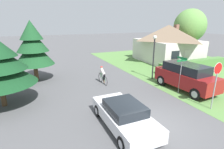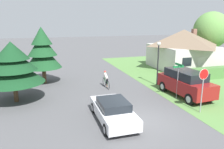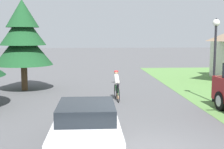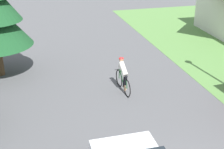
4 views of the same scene
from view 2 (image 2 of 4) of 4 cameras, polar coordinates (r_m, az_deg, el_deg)
The scene contains 12 objects.
ground_plane at distance 13.43m, azimuth 6.76°, elevation -11.99°, with size 140.00×140.00×0.00m, color #515154.
cottage_house at distance 28.53m, azimuth 18.01°, elevation 6.49°, with size 7.27×8.15×4.81m.
hedge_row at distance 24.30m, azimuth 23.36°, elevation 0.26°, with size 8.98×0.90×1.17m, color #4C7A3D.
sedan_left_lane at distance 13.09m, azimuth 0.26°, elevation -9.41°, with size 1.93×4.53×1.33m.
cyclist at distance 19.43m, azimuth -1.57°, elevation -1.40°, with size 0.44×1.80×1.50m.
parked_suv_right at distance 18.10m, azimuth 18.60°, elevation -2.07°, with size 2.27×4.96×2.08m.
stop_sign at distance 14.94m, azimuth 22.69°, elevation -1.86°, with size 0.70×0.07×2.93m.
street_lamp at distance 20.11m, azimuth 12.00°, elevation 5.04°, with size 0.34×0.34×4.09m.
street_name_sign at distance 17.10m, azimuth 16.87°, elevation -0.03°, with size 0.90×0.90×2.75m.
conifer_tall_near at distance 17.11m, azimuth -24.52°, elevation 2.18°, with size 4.33×4.33×4.44m.
conifer_tall_far at distance 21.39m, azimuth -17.73°, elevation 5.99°, with size 3.40×3.40×5.32m.
deciduous_tree_right at distance 32.62m, azimuth 24.48°, elevation 10.49°, with size 4.64×4.64×7.02m.
Camera 2 is at (-5.09, -10.97, 5.85)m, focal length 35.00 mm.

